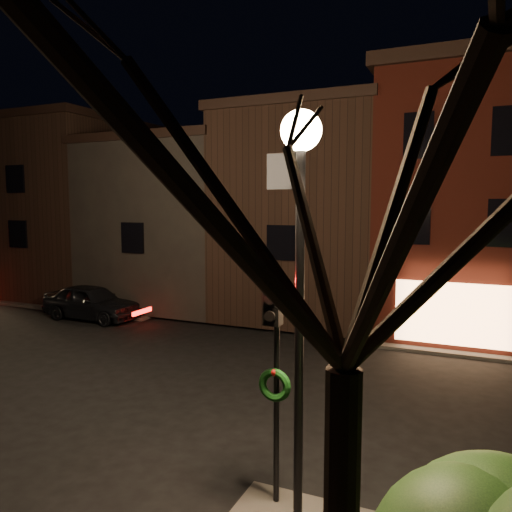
{
  "coord_description": "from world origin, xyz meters",
  "views": [
    {
      "loc": [
        8.59,
        -13.0,
        5.23
      ],
      "look_at": [
        0.64,
        4.94,
        3.2
      ],
      "focal_mm": 35.0,
      "sensor_mm": 36.0,
      "label": 1
    }
  ],
  "objects_px": {
    "traffic_signal": "(274,351)",
    "bare_tree_right": "(349,101)",
    "parked_car_a": "(91,302)",
    "street_lamp_near": "(300,208)"
  },
  "relations": [
    {
      "from": "bare_tree_right",
      "to": "parked_car_a",
      "type": "bearing_deg",
      "value": 138.97
    },
    {
      "from": "traffic_signal",
      "to": "bare_tree_right",
      "type": "xyz_separation_m",
      "value": [
        1.9,
        -2.99,
        3.34
      ]
    },
    {
      "from": "parked_car_a",
      "to": "traffic_signal",
      "type": "bearing_deg",
      "value": -125.98
    },
    {
      "from": "traffic_signal",
      "to": "bare_tree_right",
      "type": "distance_m",
      "value": 4.87
    },
    {
      "from": "street_lamp_near",
      "to": "parked_car_a",
      "type": "relative_size",
      "value": 1.37
    },
    {
      "from": "traffic_signal",
      "to": "bare_tree_right",
      "type": "height_order",
      "value": "bare_tree_right"
    },
    {
      "from": "street_lamp_near",
      "to": "bare_tree_right",
      "type": "xyz_separation_m",
      "value": [
        1.3,
        -2.5,
        0.97
      ]
    },
    {
      "from": "traffic_signal",
      "to": "parked_car_a",
      "type": "distance_m",
      "value": 16.47
    },
    {
      "from": "bare_tree_right",
      "to": "parked_car_a",
      "type": "xyz_separation_m",
      "value": [
        -14.87,
        12.94,
        -5.34
      ]
    },
    {
      "from": "street_lamp_near",
      "to": "bare_tree_right",
      "type": "bearing_deg",
      "value": -62.53
    }
  ]
}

